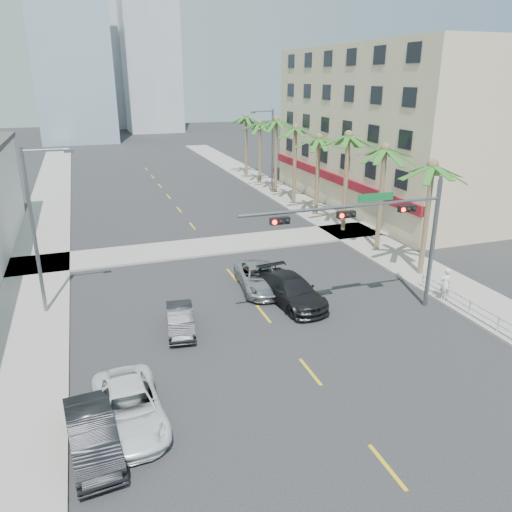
{
  "coord_description": "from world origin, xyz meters",
  "views": [
    {
      "loc": [
        -8.45,
        -13.03,
        12.2
      ],
      "look_at": [
        -0.5,
        9.79,
        3.5
      ],
      "focal_mm": 35.0,
      "sensor_mm": 36.0,
      "label": 1
    }
  ],
  "objects_px": {
    "traffic_signal_mast": "(384,225)",
    "car_lane_center": "(260,278)",
    "car_parked_far": "(129,407)",
    "pedestrian": "(445,284)",
    "car_lane_right": "(292,290)",
    "car_parked_mid": "(92,435)",
    "car_lane_left": "(180,320)"
  },
  "relations": [
    {
      "from": "car_lane_center",
      "to": "traffic_signal_mast",
      "type": "bearing_deg",
      "value": -42.12
    },
    {
      "from": "car_parked_far",
      "to": "pedestrian",
      "type": "xyz_separation_m",
      "value": [
        18.1,
        5.01,
        0.4
      ]
    },
    {
      "from": "traffic_signal_mast",
      "to": "car_parked_mid",
      "type": "relative_size",
      "value": 2.54
    },
    {
      "from": "car_lane_left",
      "to": "car_lane_center",
      "type": "distance_m",
      "value": 6.73
    },
    {
      "from": "car_parked_mid",
      "to": "car_lane_center",
      "type": "relative_size",
      "value": 0.84
    },
    {
      "from": "traffic_signal_mast",
      "to": "car_lane_right",
      "type": "height_order",
      "value": "traffic_signal_mast"
    },
    {
      "from": "car_parked_mid",
      "to": "car_lane_center",
      "type": "height_order",
      "value": "car_lane_center"
    },
    {
      "from": "car_parked_far",
      "to": "pedestrian",
      "type": "bearing_deg",
      "value": 13.03
    },
    {
      "from": "pedestrian",
      "to": "car_lane_center",
      "type": "bearing_deg",
      "value": -25.84
    },
    {
      "from": "car_parked_far",
      "to": "car_lane_right",
      "type": "distance_m",
      "value": 12.48
    },
    {
      "from": "traffic_signal_mast",
      "to": "car_parked_mid",
      "type": "distance_m",
      "value": 16.69
    },
    {
      "from": "car_parked_far",
      "to": "car_lane_left",
      "type": "distance_m",
      "value": 7.26
    },
    {
      "from": "traffic_signal_mast",
      "to": "car_lane_center",
      "type": "xyz_separation_m",
      "value": [
        -4.81,
        5.37,
        -4.33
      ]
    },
    {
      "from": "car_lane_left",
      "to": "car_lane_right",
      "type": "distance_m",
      "value": 6.74
    },
    {
      "from": "car_parked_mid",
      "to": "car_lane_center",
      "type": "distance_m",
      "value": 15.27
    },
    {
      "from": "traffic_signal_mast",
      "to": "pedestrian",
      "type": "relative_size",
      "value": 5.82
    },
    {
      "from": "car_parked_far",
      "to": "car_lane_right",
      "type": "height_order",
      "value": "car_lane_right"
    },
    {
      "from": "car_lane_left",
      "to": "pedestrian",
      "type": "height_order",
      "value": "pedestrian"
    },
    {
      "from": "car_lane_left",
      "to": "pedestrian",
      "type": "distance_m",
      "value": 15.01
    },
    {
      "from": "car_parked_far",
      "to": "car_lane_right",
      "type": "xyz_separation_m",
      "value": [
        9.8,
        7.73,
        0.08
      ]
    },
    {
      "from": "traffic_signal_mast",
      "to": "car_parked_far",
      "type": "height_order",
      "value": "traffic_signal_mast"
    },
    {
      "from": "car_lane_left",
      "to": "car_lane_right",
      "type": "height_order",
      "value": "car_lane_right"
    },
    {
      "from": "car_parked_far",
      "to": "car_parked_mid",
      "type": "bearing_deg",
      "value": -141.41
    },
    {
      "from": "car_parked_mid",
      "to": "car_parked_far",
      "type": "xyz_separation_m",
      "value": [
        1.35,
        1.17,
        -0.01
      ]
    },
    {
      "from": "traffic_signal_mast",
      "to": "car_lane_right",
      "type": "relative_size",
      "value": 2.03
    },
    {
      "from": "traffic_signal_mast",
      "to": "pedestrian",
      "type": "bearing_deg",
      "value": 1.6
    },
    {
      "from": "traffic_signal_mast",
      "to": "car_lane_center",
      "type": "height_order",
      "value": "traffic_signal_mast"
    },
    {
      "from": "traffic_signal_mast",
      "to": "car_lane_right",
      "type": "bearing_deg",
      "value": 143.09
    },
    {
      "from": "car_lane_right",
      "to": "pedestrian",
      "type": "height_order",
      "value": "pedestrian"
    },
    {
      "from": "car_lane_left",
      "to": "car_parked_far",
      "type": "bearing_deg",
      "value": -108.23
    },
    {
      "from": "car_parked_mid",
      "to": "car_lane_right",
      "type": "bearing_deg",
      "value": 32.84
    },
    {
      "from": "car_parked_mid",
      "to": "pedestrian",
      "type": "distance_m",
      "value": 20.41
    }
  ]
}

